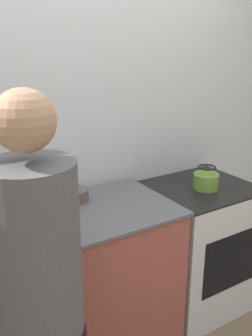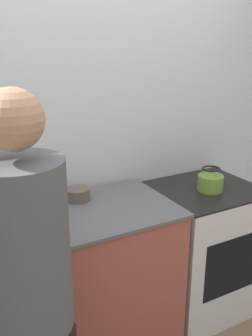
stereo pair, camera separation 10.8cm
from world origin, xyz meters
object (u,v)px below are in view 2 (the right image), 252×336
Objects in this scene: bowl_prep at (78,194)px; person at (29,293)px; kettle at (210,181)px; cutting_board at (11,229)px; oven at (202,248)px; knife at (16,226)px.

person is at bearing -124.25° from bowl_prep.
person is 0.86m from bowl_prep.
bowl_prep is (-0.83, 0.21, -0.00)m from kettle.
cutting_board is at bearing 179.26° from kettle.
cutting_board is at bearing 84.78° from person.
bowl_prep is at bearing 24.52° from cutting_board.
knife reaches higher than oven.
cutting_board is (0.05, 0.51, 0.02)m from person.
oven is 6.26× the size of bowl_prep.
oven is 5.55× the size of kettle.
kettle reaches higher than cutting_board.
knife is 1.64× the size of bowl_prep.
bowl_prep is (0.41, 0.20, 0.02)m from knife.
kettle is at bearing 20.62° from person.
person is 4.86× the size of cutting_board.
kettle is (1.23, -0.01, 0.02)m from knife.
knife is at bearing -153.54° from bowl_prep.
cutting_board is at bearing -178.80° from oven.
bowl_prep reaches higher than oven.
kettle reaches higher than knife.
bowl_prep reaches higher than knife.
person is 10.32× the size of kettle.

